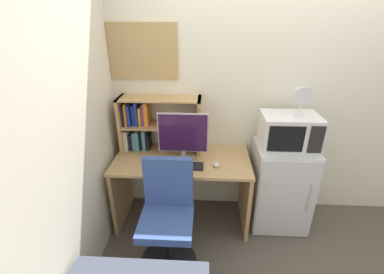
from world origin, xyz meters
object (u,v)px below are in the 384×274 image
at_px(monitor, 183,135).
at_px(keyboard, 183,166).
at_px(desk_chair, 168,222).
at_px(hutch_bookshelf, 148,123).
at_px(microwave, 289,131).
at_px(mini_fridge, 280,185).
at_px(computer_mouse, 216,164).
at_px(desk_fan, 302,99).
at_px(wall_corkboard, 143,51).

bearing_deg(monitor, keyboard, -87.10).
distance_m(monitor, desk_chair, 0.77).
xyz_separation_m(hutch_bookshelf, keyboard, (0.38, -0.35, -0.28)).
height_order(hutch_bookshelf, microwave, hutch_bookshelf).
relative_size(keyboard, mini_fridge, 0.42).
distance_m(monitor, mini_fridge, 1.14).
bearing_deg(computer_mouse, desk_chair, -135.76).
relative_size(hutch_bookshelf, microwave, 1.58).
relative_size(microwave, desk_fan, 1.94).
xyz_separation_m(keyboard, desk_fan, (1.04, 0.19, 0.59)).
xyz_separation_m(keyboard, wall_corkboard, (-0.40, 0.46, 0.95)).
xyz_separation_m(monitor, desk_chair, (-0.10, -0.48, -0.59)).
bearing_deg(monitor, computer_mouse, -15.09).
distance_m(mini_fridge, desk_chair, 1.21).
bearing_deg(monitor, wall_corkboard, 138.41).
xyz_separation_m(keyboard, microwave, (0.97, 0.20, 0.29)).
distance_m(keyboard, wall_corkboard, 1.13).
height_order(microwave, desk_fan, desk_fan).
xyz_separation_m(monitor, microwave, (0.98, 0.09, 0.03)).
bearing_deg(keyboard, wall_corkboard, 131.11).
relative_size(hutch_bookshelf, computer_mouse, 9.33).
bearing_deg(wall_corkboard, desk_chair, -70.26).
distance_m(mini_fridge, desk_fan, 0.91).
distance_m(monitor, desk_fan, 1.10).
bearing_deg(mini_fridge, monitor, -175.00).
bearing_deg(desk_fan, keyboard, -169.50).
relative_size(monitor, keyboard, 1.29).
distance_m(mini_fridge, microwave, 0.60).
bearing_deg(computer_mouse, keyboard, -175.30).
xyz_separation_m(monitor, mini_fridge, (0.98, 0.09, -0.58)).
relative_size(keyboard, desk_chair, 0.38).
xyz_separation_m(hutch_bookshelf, computer_mouse, (0.69, -0.33, -0.27)).
xyz_separation_m(mini_fridge, desk_chair, (-1.07, -0.57, -0.01)).
xyz_separation_m(mini_fridge, desk_fan, (0.06, -0.00, 0.91)).
distance_m(hutch_bookshelf, microwave, 1.36).
height_order(hutch_bookshelf, desk_fan, desk_fan).
bearing_deg(microwave, desk_chair, -152.03).
bearing_deg(desk_fan, monitor, -175.45).
bearing_deg(wall_corkboard, mini_fridge, -11.00).
distance_m(hutch_bookshelf, mini_fridge, 1.48).
bearing_deg(mini_fridge, keyboard, -168.68).
bearing_deg(monitor, hutch_bookshelf, 146.80).
bearing_deg(hutch_bookshelf, desk_chair, -69.09).
bearing_deg(keyboard, mini_fridge, 11.32).
bearing_deg(keyboard, desk_chair, -105.48).
xyz_separation_m(desk_fan, wall_corkboard, (-1.44, 0.27, 0.36)).
xyz_separation_m(computer_mouse, mini_fridge, (0.67, 0.17, -0.33)).
distance_m(computer_mouse, desk_fan, 0.95).
height_order(microwave, desk_chair, microwave).
bearing_deg(microwave, mini_fridge, -90.27).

